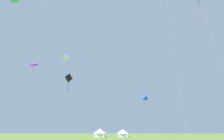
# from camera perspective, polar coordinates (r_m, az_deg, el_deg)

# --- Properties ---
(kite_black_diamond) EXTENTS (2.48, 2.23, 12.40)m
(kite_black_diamond) POSITION_cam_1_polar(r_m,az_deg,el_deg) (37.55, -12.36, -2.69)
(kite_black_diamond) COLOR black
(kite_black_diamond) RESTS_ON ground
(kite_green_diamond) EXTENTS (2.08, 2.17, 30.43)m
(kite_green_diamond) POSITION_cam_1_polar(r_m,az_deg,el_deg) (49.88, -26.43, 17.11)
(kite_green_diamond) COLOR green
(kite_green_diamond) RESTS_ON ground
(kite_purple_parafoil) EXTENTS (3.22, 1.73, 20.76)m
(kite_purple_parafoil) POSITION_cam_1_polar(r_m,az_deg,el_deg) (60.84, -21.41, 1.42)
(kite_purple_parafoil) COLOR purple
(kite_purple_parafoil) RESTS_ON ground
(kite_blue_delta) EXTENTS (3.60, 3.34, 12.71)m
(kite_blue_delta) POSITION_cam_1_polar(r_m,az_deg,el_deg) (61.84, 9.11, -8.03)
(kite_blue_delta) COLOR blue
(kite_blue_delta) RESTS_ON ground
(kite_white_delta) EXTENTS (1.85, 2.56, 19.17)m
(kite_white_delta) POSITION_cam_1_polar(r_m,az_deg,el_deg) (47.36, -12.70, 3.24)
(kite_white_delta) COLOR white
(kite_white_delta) RESTS_ON ground
(festival_tent_left) EXTENTS (4.64, 4.64, 3.02)m
(festival_tent_left) POSITION_cam_1_polar(r_m,az_deg,el_deg) (75.06, -3.46, -17.40)
(festival_tent_left) COLOR white
(festival_tent_left) RESTS_ON ground
(festival_tent_right) EXTENTS (4.27, 4.27, 2.78)m
(festival_tent_right) POSITION_cam_1_polar(r_m,az_deg,el_deg) (74.27, 3.14, -17.51)
(festival_tent_right) COLOR white
(festival_tent_right) RESTS_ON ground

